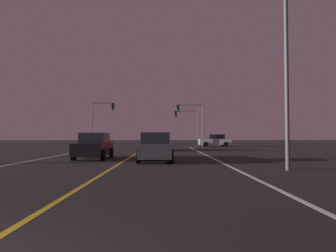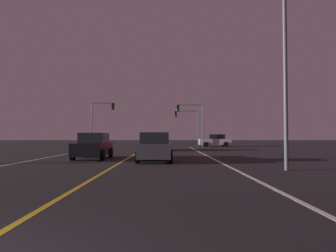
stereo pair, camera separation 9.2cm
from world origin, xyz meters
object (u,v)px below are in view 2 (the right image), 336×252
at_px(car_oncoming, 93,146).
at_px(car_crossing_side, 215,141).
at_px(car_lead_same_lane, 155,147).
at_px(traffic_light_far_right, 187,119).
at_px(traffic_light_near_right, 190,115).
at_px(traffic_light_near_left, 102,114).
at_px(street_lamp_right_near, 271,50).
at_px(car_ahead_far, 161,142).

bearing_deg(car_oncoming, car_crossing_side, 152.34).
height_order(car_lead_same_lane, traffic_light_far_right, traffic_light_far_right).
bearing_deg(traffic_light_near_right, traffic_light_near_left, 0.00).
distance_m(car_oncoming, car_lead_same_lane, 4.57).
distance_m(car_lead_same_lane, traffic_light_near_right, 23.44).
height_order(car_crossing_side, street_lamp_right_near, street_lamp_right_near).
height_order(car_oncoming, traffic_light_far_right, traffic_light_far_right).
relative_size(traffic_light_near_left, street_lamp_right_near, 0.72).
distance_m(car_crossing_side, car_oncoming, 24.88).
distance_m(car_crossing_side, car_lead_same_lane, 25.17).
xyz_separation_m(car_lead_same_lane, street_lamp_right_near, (5.32, -4.55, 4.47)).
bearing_deg(car_ahead_far, traffic_light_near_left, 39.70).
bearing_deg(traffic_light_far_right, car_crossing_side, 130.44).
xyz_separation_m(car_oncoming, car_ahead_far, (4.18, 11.15, 0.00)).
xyz_separation_m(car_oncoming, car_lead_same_lane, (4.11, -2.01, 0.00)).
relative_size(car_oncoming, traffic_light_near_left, 0.72).
bearing_deg(traffic_light_far_right, car_oncoming, 73.35).
relative_size(car_crossing_side, street_lamp_right_near, 0.52).
bearing_deg(traffic_light_near_right, car_oncoming, 69.01).
bearing_deg(traffic_light_near_left, traffic_light_far_right, 25.09).
bearing_deg(car_lead_same_lane, traffic_light_far_right, -7.58).
height_order(traffic_light_near_right, traffic_light_far_right, traffic_light_near_right).
xyz_separation_m(car_lead_same_lane, traffic_light_far_right, (3.77, 28.35, 3.18)).
bearing_deg(car_lead_same_lane, street_lamp_right_near, -130.57).
xyz_separation_m(car_ahead_far, traffic_light_near_left, (-8.05, 9.69, 3.58)).
relative_size(car_lead_same_lane, traffic_light_far_right, 0.80).
bearing_deg(car_ahead_far, street_lamp_right_near, -163.51).
bearing_deg(car_oncoming, traffic_light_far_right, 163.35).
distance_m(car_ahead_far, traffic_light_near_right, 10.97).
height_order(car_ahead_far, traffic_light_near_right, traffic_light_near_right).
bearing_deg(car_oncoming, street_lamp_right_near, 55.15).
bearing_deg(car_ahead_far, traffic_light_near_right, -21.49).
relative_size(car_ahead_far, traffic_light_near_left, 0.72).
bearing_deg(street_lamp_right_near, car_crossing_side, -94.25).
bearing_deg(traffic_light_far_right, traffic_light_near_right, 91.25).
xyz_separation_m(traffic_light_near_right, street_lamp_right_near, (1.43, -27.41, 1.03)).
distance_m(car_lead_same_lane, car_ahead_far, 13.16).
relative_size(car_lead_same_lane, car_ahead_far, 1.00).
bearing_deg(car_crossing_side, traffic_light_near_right, 18.57).
bearing_deg(car_lead_same_lane, traffic_light_near_left, 19.23).
distance_m(car_oncoming, traffic_light_far_right, 27.68).
bearing_deg(car_crossing_side, traffic_light_near_left, 4.43).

